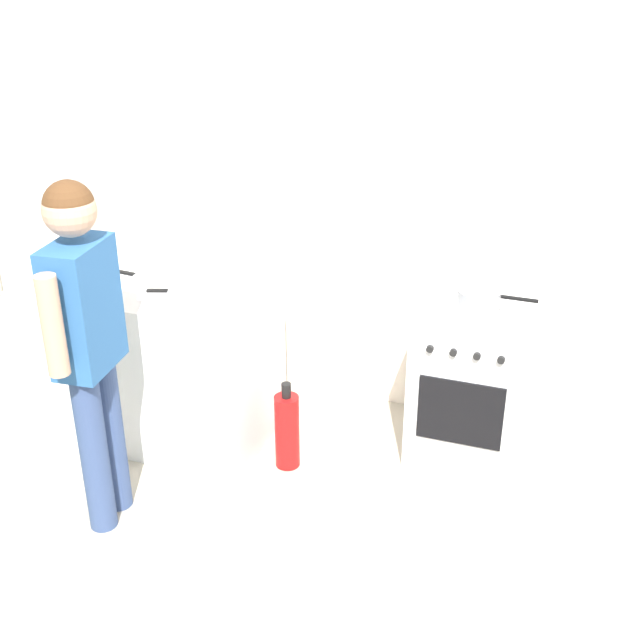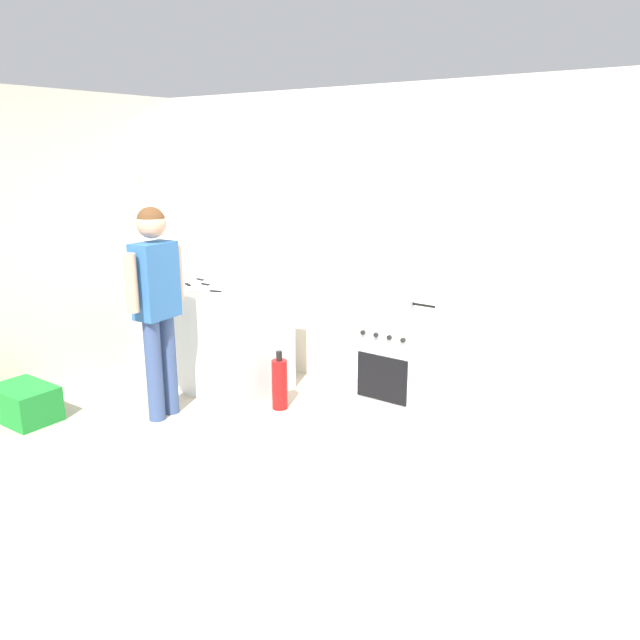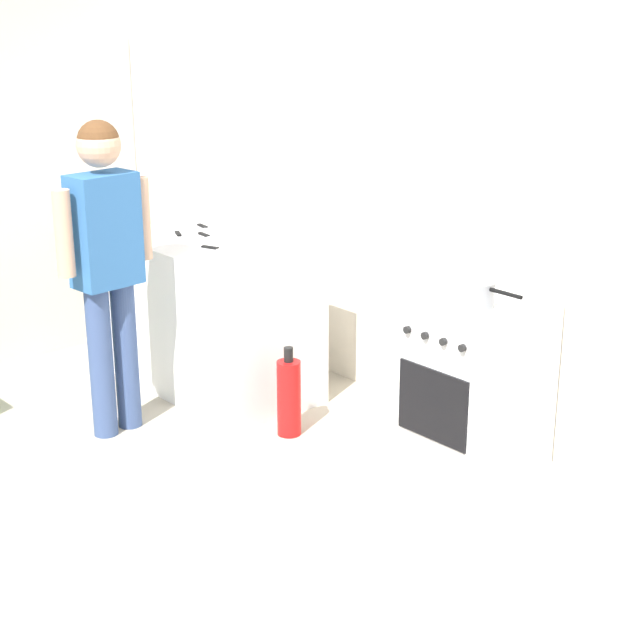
{
  "view_description": "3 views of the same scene",
  "coord_description": "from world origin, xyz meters",
  "views": [
    {
      "loc": [
        0.81,
        -2.19,
        2.57
      ],
      "look_at": [
        -0.27,
        0.92,
        0.98
      ],
      "focal_mm": 45.0,
      "sensor_mm": 36.0,
      "label": 1
    },
    {
      "loc": [
        2.56,
        -2.66,
        2.08
      ],
      "look_at": [
        0.24,
        0.61,
        0.99
      ],
      "focal_mm": 35.0,
      "sensor_mm": 36.0,
      "label": 2
    },
    {
      "loc": [
        3.23,
        -2.01,
        2.27
      ],
      "look_at": [
        0.03,
        0.84,
        0.85
      ],
      "focal_mm": 55.0,
      "sensor_mm": 36.0,
      "label": 3
    }
  ],
  "objects": [
    {
      "name": "back_wall",
      "position": [
        0.0,
        1.95,
        1.3
      ],
      "size": [
        6.0,
        0.1,
        2.6
      ],
      "primitive_type": "cube",
      "color": "silver",
      "rests_on": "ground"
    },
    {
      "name": "counter_unit",
      "position": [
        -1.35,
        1.2,
        0.45
      ],
      "size": [
        1.3,
        0.7,
        0.9
      ],
      "primitive_type": "cube",
      "color": "silver",
      "rests_on": "ground"
    },
    {
      "name": "oven_left",
      "position": [
        0.35,
        1.58,
        0.43
      ],
      "size": [
        0.58,
        0.62,
        0.85
      ],
      "color": "white",
      "rests_on": "ground"
    },
    {
      "name": "pot",
      "position": [
        0.36,
        1.52,
        0.91
      ],
      "size": [
        0.4,
        0.22,
        0.13
      ],
      "color": "gray",
      "rests_on": "oven_left"
    },
    {
      "name": "knife_paring",
      "position": [
        -1.49,
        1.28,
        0.91
      ],
      "size": [
        0.21,
        0.05,
        0.01
      ],
      "color": "silver",
      "rests_on": "counter_unit"
    },
    {
      "name": "knife_utility",
      "position": [
        -1.7,
        1.21,
        0.9
      ],
      "size": [
        0.24,
        0.13,
        0.01
      ],
      "color": "silver",
      "rests_on": "counter_unit"
    },
    {
      "name": "knife_bread",
      "position": [
        -1.61,
        1.39,
        0.9
      ],
      "size": [
        0.35,
        0.08,
        0.01
      ],
      "color": "silver",
      "rests_on": "counter_unit"
    },
    {
      "name": "knife_carving",
      "position": [
        -1.15,
        1.16,
        0.9
      ],
      "size": [
        0.32,
        0.13,
        0.01
      ],
      "color": "silver",
      "rests_on": "counter_unit"
    },
    {
      "name": "person",
      "position": [
        -1.19,
        0.43,
        1.01
      ],
      "size": [
        0.23,
        0.57,
        1.68
      ],
      "color": "#384C7A",
      "rests_on": "ground"
    },
    {
      "name": "fire_extinguisher",
      "position": [
        -0.52,
        1.1,
        0.22
      ],
      "size": [
        0.13,
        0.13,
        0.5
      ],
      "color": "red",
      "rests_on": "ground"
    },
    {
      "name": "larder_cabinet",
      "position": [
        -2.3,
        1.68,
        1.0
      ],
      "size": [
        0.48,
        0.44,
        2.0
      ],
      "primitive_type": "cube",
      "color": "silver",
      "rests_on": "ground"
    }
  ]
}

